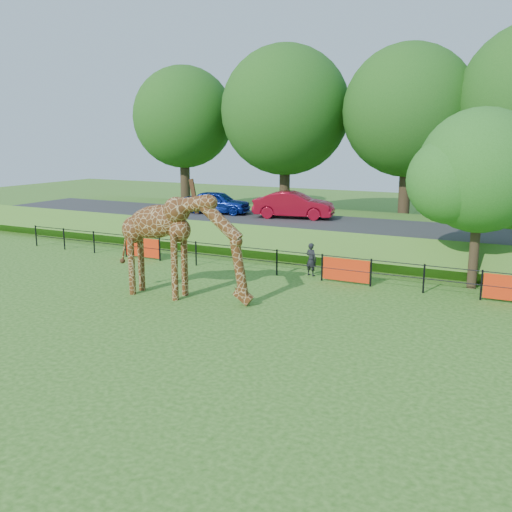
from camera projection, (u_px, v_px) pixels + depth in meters
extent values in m
plane|color=#295916|center=(162.00, 333.00, 16.87)|extent=(90.00, 90.00, 0.00)
cube|color=#295916|center=(337.00, 233.00, 30.23)|extent=(40.00, 9.00, 1.30)
cube|color=#2C2C2E|center=(327.00, 224.00, 28.77)|extent=(40.00, 5.00, 0.12)
imported|color=#132C9B|center=(217.00, 202.00, 31.91)|extent=(3.88, 2.01, 1.26)
imported|color=#A50B20|center=(294.00, 205.00, 30.13)|extent=(4.43, 2.29, 1.39)
imported|color=black|center=(311.00, 259.00, 23.61)|extent=(0.58, 0.46, 1.39)
cylinder|color=#312116|center=(474.00, 247.00, 21.55)|extent=(0.36, 0.36, 3.20)
sphere|color=#28661C|center=(481.00, 171.00, 20.95)|extent=(4.60, 4.60, 4.60)
sphere|color=#28661C|center=(451.00, 180.00, 20.83)|extent=(3.22, 3.22, 3.22)
cylinder|color=#312116|center=(185.00, 180.00, 41.75)|extent=(0.70, 0.70, 5.00)
sphere|color=#184B14|center=(184.00, 117.00, 40.81)|extent=(7.20, 7.20, 7.20)
cylinder|color=#312116|center=(285.00, 184.00, 38.17)|extent=(0.70, 0.70, 5.00)
sphere|color=#184B14|center=(285.00, 110.00, 37.17)|extent=(8.40, 8.40, 8.40)
cylinder|color=#312116|center=(405.00, 189.00, 34.60)|extent=(0.70, 0.70, 5.00)
sphere|color=#184B14|center=(409.00, 111.00, 33.63)|extent=(7.80, 7.80, 7.80)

